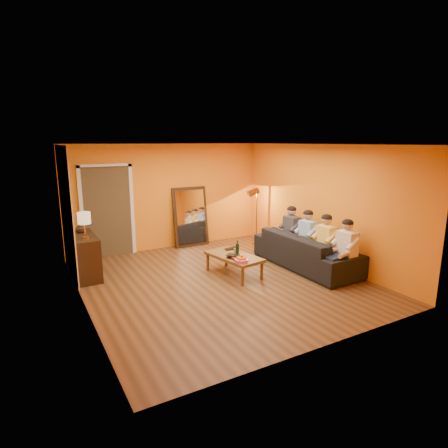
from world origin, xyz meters
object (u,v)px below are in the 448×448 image
vase (81,227)px  tumbler (236,251)px  person_far_left (347,250)px  wine_bottle (237,248)px  dog (303,253)px  person_far_right (291,232)px  table_lamp (85,226)px  sideboard (85,256)px  person_mid_right (308,238)px  laptop (233,249)px  coffee_table (234,265)px  floor_lamp (257,217)px  sofa (306,250)px  person_mid_left (326,244)px  mirror_frame (190,217)px

vase → tumbler: bearing=-29.0°
person_far_left → tumbler: size_ratio=12.93×
wine_bottle → dog: bearing=-10.4°
person_far_right → vase: person_far_right is taller
table_lamp → sideboard: bearing=90.0°
person_far_right → wine_bottle: person_far_right is taller
person_mid_right → tumbler: size_ratio=12.93×
laptop → coffee_table: bearing=-124.2°
dog → wine_bottle: size_ratio=2.16×
wine_bottle → vase: 3.19m
tumbler → floor_lamp: bearing=45.4°
sofa → person_far_right: 0.71m
person_mid_left → laptop: (-1.56, 1.11, -0.18)m
table_lamp → person_mid_left: size_ratio=0.42×
mirror_frame → floor_lamp: bearing=-25.4°
sideboard → laptop: bearing=-20.3°
mirror_frame → person_far_left: size_ratio=1.25×
person_mid_left → dog: bearing=116.9°
person_mid_right → wine_bottle: (-1.69, 0.16, -0.03)m
sofa → person_mid_left: bearing=-163.9°
person_mid_right → tumbler: (-1.62, 0.33, -0.15)m
mirror_frame → wine_bottle: mirror_frame is taller
sideboard → tumbler: 3.03m
dog → person_mid_left: 0.56m
sideboard → vase: size_ratio=5.52×
person_mid_right → tumbler: 1.66m
person_far_left → person_far_right: size_ratio=1.00×
person_mid_left → wine_bottle: 1.83m
coffee_table → floor_lamp: size_ratio=0.85×
table_lamp → laptop: size_ratio=1.59×
floor_lamp → dog: (-0.19, -2.05, -0.39)m
sideboard → wine_bottle: (2.68, -1.44, 0.15)m
person_mid_left → tumbler: bearing=151.7°
sofa → person_mid_left: person_mid_left is taller
dog → floor_lamp: bearing=70.7°
sofa → floor_lamp: floor_lamp is taller
person_far_left → vase: size_ratio=5.70×
floor_lamp → dog: floor_lamp is taller
person_far_left → tumbler: bearing=138.7°
person_far_right → tumbler: size_ratio=12.93×
person_mid_left → tumbler: (-1.62, 0.88, -0.15)m
person_far_left → tumbler: 2.17m
sofa → wine_bottle: 1.60m
person_far_left → person_mid_left: size_ratio=1.00×
sideboard → person_far_left: 5.14m
floor_lamp → wine_bottle: size_ratio=4.65×
dog → vase: size_ratio=3.13×
coffee_table → dog: size_ratio=1.82×
dog → person_mid_left: (0.22, -0.43, 0.28)m
tumbler → dog: bearing=-17.5°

